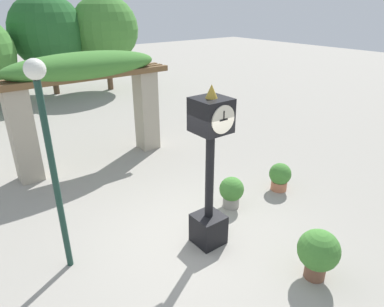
{
  "coord_description": "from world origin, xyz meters",
  "views": [
    {
      "loc": [
        -3.2,
        -4.2,
        4.15
      ],
      "look_at": [
        0.24,
        0.28,
        1.65
      ],
      "focal_mm": 32.0,
      "sensor_mm": 36.0,
      "label": 1
    }
  ],
  "objects_px": {
    "potted_plant_near_left": "(318,252)",
    "potted_plant_far_left": "(231,191)",
    "potted_plant_near_right": "(280,176)",
    "pedestal_clock": "(210,171)",
    "lamp_post": "(47,137)"
  },
  "relations": [
    {
      "from": "potted_plant_near_left",
      "to": "potted_plant_near_right",
      "type": "height_order",
      "value": "potted_plant_near_left"
    },
    {
      "from": "pedestal_clock",
      "to": "potted_plant_near_right",
      "type": "bearing_deg",
      "value": 10.18
    },
    {
      "from": "potted_plant_near_left",
      "to": "lamp_post",
      "type": "bearing_deg",
      "value": 138.47
    },
    {
      "from": "potted_plant_near_left",
      "to": "potted_plant_far_left",
      "type": "xyz_separation_m",
      "value": [
        0.38,
        2.39,
        -0.12
      ]
    },
    {
      "from": "potted_plant_near_right",
      "to": "potted_plant_far_left",
      "type": "height_order",
      "value": "potted_plant_far_left"
    },
    {
      "from": "potted_plant_near_right",
      "to": "pedestal_clock",
      "type": "bearing_deg",
      "value": -169.82
    },
    {
      "from": "potted_plant_far_left",
      "to": "lamp_post",
      "type": "bearing_deg",
      "value": 174.32
    },
    {
      "from": "pedestal_clock",
      "to": "potted_plant_near_right",
      "type": "xyz_separation_m",
      "value": [
        2.62,
        0.47,
        -1.13
      ]
    },
    {
      "from": "pedestal_clock",
      "to": "potted_plant_near_left",
      "type": "height_order",
      "value": "pedestal_clock"
    },
    {
      "from": "potted_plant_near_left",
      "to": "potted_plant_far_left",
      "type": "relative_size",
      "value": 1.25
    },
    {
      "from": "potted_plant_far_left",
      "to": "potted_plant_near_right",
      "type": "bearing_deg",
      "value": -6.29
    },
    {
      "from": "pedestal_clock",
      "to": "lamp_post",
      "type": "bearing_deg",
      "value": 156.94
    },
    {
      "from": "potted_plant_near_right",
      "to": "lamp_post",
      "type": "height_order",
      "value": "lamp_post"
    },
    {
      "from": "potted_plant_near_right",
      "to": "potted_plant_far_left",
      "type": "relative_size",
      "value": 0.96
    },
    {
      "from": "potted_plant_far_left",
      "to": "pedestal_clock",
      "type": "bearing_deg",
      "value": -152.05
    }
  ]
}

